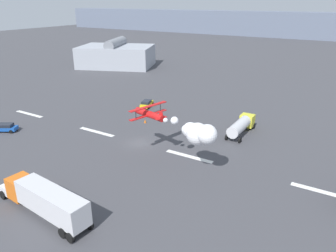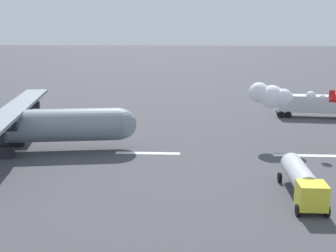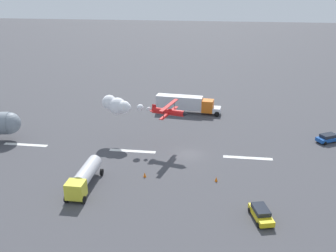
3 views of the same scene
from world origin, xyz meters
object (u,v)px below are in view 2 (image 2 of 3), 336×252
(stunt_biplane_red, at_px, (281,96))
(semi_truck_orange, at_px, (316,105))
(fuel_tanker_truck, at_px, (302,180))
(cargo_transport_plane, at_px, (22,125))

(stunt_biplane_red, xyz_separation_m, semi_truck_orange, (-9.60, -16.87, -4.42))
(stunt_biplane_red, distance_m, fuel_tanker_truck, 18.10)
(stunt_biplane_red, height_order, fuel_tanker_truck, stunt_biplane_red)
(cargo_transport_plane, relative_size, stunt_biplane_red, 2.04)
(cargo_transport_plane, relative_size, semi_truck_orange, 2.27)
(stunt_biplane_red, relative_size, semi_truck_orange, 1.12)
(cargo_transport_plane, distance_m, fuel_tanker_truck, 33.72)
(stunt_biplane_red, distance_m, semi_truck_orange, 19.91)
(semi_truck_orange, xyz_separation_m, fuel_tanker_truck, (10.93, 34.27, -0.38))
(fuel_tanker_truck, bearing_deg, cargo_transport_plane, -22.59)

